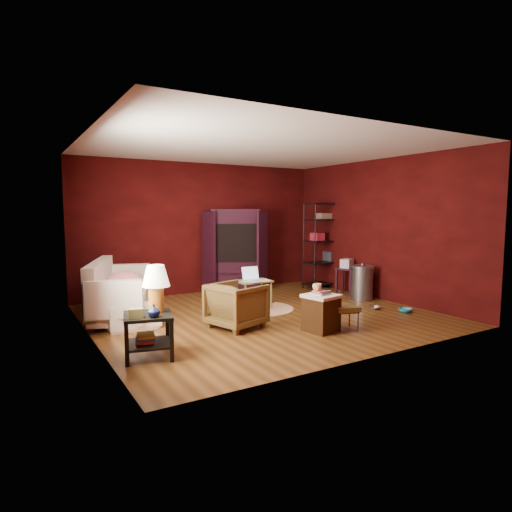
{
  "coord_description": "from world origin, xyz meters",
  "views": [
    {
      "loc": [
        -3.75,
        -6.1,
        1.77
      ],
      "look_at": [
        0.0,
        0.2,
        1.0
      ],
      "focal_mm": 30.0,
      "sensor_mm": 36.0,
      "label": 1
    }
  ],
  "objects_px": {
    "sofa": "(120,295)",
    "wire_shelving": "(325,242)",
    "laptop_desk": "(254,283)",
    "side_table": "(152,302)",
    "tv_armoire": "(235,249)",
    "armchair": "(237,303)",
    "hamper": "(321,312)"
  },
  "relations": [
    {
      "from": "sofa",
      "to": "wire_shelving",
      "type": "bearing_deg",
      "value": -84.48
    },
    {
      "from": "laptop_desk",
      "to": "side_table",
      "type": "bearing_deg",
      "value": -144.74
    },
    {
      "from": "tv_armoire",
      "to": "wire_shelving",
      "type": "xyz_separation_m",
      "value": [
        2.01,
        -0.63,
        0.13
      ]
    },
    {
      "from": "sofa",
      "to": "side_table",
      "type": "relative_size",
      "value": 1.76
    },
    {
      "from": "armchair",
      "to": "hamper",
      "type": "relative_size",
      "value": 1.2
    },
    {
      "from": "side_table",
      "to": "hamper",
      "type": "distance_m",
      "value": 2.5
    },
    {
      "from": "hamper",
      "to": "tv_armoire",
      "type": "xyz_separation_m",
      "value": [
        0.39,
        3.43,
        0.66
      ]
    },
    {
      "from": "armchair",
      "to": "laptop_desk",
      "type": "xyz_separation_m",
      "value": [
        0.86,
        0.96,
        0.09
      ]
    },
    {
      "from": "laptop_desk",
      "to": "wire_shelving",
      "type": "height_order",
      "value": "wire_shelving"
    },
    {
      "from": "sofa",
      "to": "tv_armoire",
      "type": "bearing_deg",
      "value": -68.28
    },
    {
      "from": "sofa",
      "to": "wire_shelving",
      "type": "height_order",
      "value": "wire_shelving"
    },
    {
      "from": "hamper",
      "to": "wire_shelving",
      "type": "relative_size",
      "value": 0.32
    },
    {
      "from": "laptop_desk",
      "to": "wire_shelving",
      "type": "distance_m",
      "value": 2.77
    },
    {
      "from": "side_table",
      "to": "laptop_desk",
      "type": "relative_size",
      "value": 1.48
    },
    {
      "from": "sofa",
      "to": "hamper",
      "type": "bearing_deg",
      "value": -134.85
    },
    {
      "from": "tv_armoire",
      "to": "wire_shelving",
      "type": "bearing_deg",
      "value": 5.82
    },
    {
      "from": "tv_armoire",
      "to": "hamper",
      "type": "bearing_deg",
      "value": -73.24
    },
    {
      "from": "hamper",
      "to": "wire_shelving",
      "type": "bearing_deg",
      "value": 49.47
    },
    {
      "from": "armchair",
      "to": "side_table",
      "type": "relative_size",
      "value": 0.68
    },
    {
      "from": "armchair",
      "to": "tv_armoire",
      "type": "xyz_separation_m",
      "value": [
        1.36,
        2.61,
        0.57
      ]
    },
    {
      "from": "side_table",
      "to": "wire_shelving",
      "type": "xyz_separation_m",
      "value": [
        4.86,
        2.59,
        0.4
      ]
    },
    {
      "from": "sofa",
      "to": "side_table",
      "type": "distance_m",
      "value": 2.13
    },
    {
      "from": "laptop_desk",
      "to": "tv_armoire",
      "type": "height_order",
      "value": "tv_armoire"
    },
    {
      "from": "laptop_desk",
      "to": "tv_armoire",
      "type": "xyz_separation_m",
      "value": [
        0.49,
        1.65,
        0.48
      ]
    },
    {
      "from": "sofa",
      "to": "armchair",
      "type": "distance_m",
      "value": 2.05
    },
    {
      "from": "armchair",
      "to": "tv_armoire",
      "type": "bearing_deg",
      "value": -44.21
    },
    {
      "from": "armchair",
      "to": "wire_shelving",
      "type": "distance_m",
      "value": 3.97
    },
    {
      "from": "laptop_desk",
      "to": "tv_armoire",
      "type": "distance_m",
      "value": 1.79
    },
    {
      "from": "side_table",
      "to": "tv_armoire",
      "type": "distance_m",
      "value": 4.3
    },
    {
      "from": "hamper",
      "to": "laptop_desk",
      "type": "bearing_deg",
      "value": 93.46
    },
    {
      "from": "sofa",
      "to": "armchair",
      "type": "relative_size",
      "value": 2.6
    },
    {
      "from": "wire_shelving",
      "to": "tv_armoire",
      "type": "bearing_deg",
      "value": 160.02
    }
  ]
}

